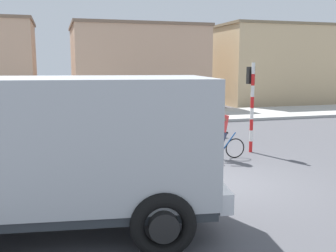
% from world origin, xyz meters
% --- Properties ---
extents(ground_plane, '(120.00, 120.00, 0.00)m').
position_xyz_m(ground_plane, '(0.00, 0.00, 0.00)').
color(ground_plane, '#4C4C51').
extents(sidewalk_far, '(80.00, 5.00, 0.16)m').
position_xyz_m(sidewalk_far, '(0.00, 12.60, 0.08)').
color(sidewalk_far, '#ADADA8').
rests_on(sidewalk_far, ground).
extents(truck_foreground, '(5.72, 3.40, 2.90)m').
position_xyz_m(truck_foreground, '(-3.95, -1.91, 1.67)').
color(truck_foreground, '#B2B7BC').
rests_on(truck_foreground, ground).
extents(cyclist, '(1.73, 0.50, 1.72)m').
position_xyz_m(cyclist, '(1.07, 2.50, 0.86)').
color(cyclist, black).
rests_on(cyclist, ground).
extents(traffic_light_pole, '(0.24, 0.43, 3.20)m').
position_xyz_m(traffic_light_pole, '(2.53, 3.22, 2.07)').
color(traffic_light_pole, red).
rests_on(traffic_light_pole, ground).
extents(car_red_near, '(4.28, 2.57, 1.60)m').
position_xyz_m(car_red_near, '(0.47, 6.78, 0.82)').
color(car_red_near, '#B7B7BC').
rests_on(car_red_near, ground).
extents(building_mid_block, '(9.34, 7.11, 5.92)m').
position_xyz_m(building_mid_block, '(1.69, 19.20, 2.96)').
color(building_mid_block, tan).
rests_on(building_mid_block, ground).
extents(building_corner_right, '(11.03, 6.36, 6.25)m').
position_xyz_m(building_corner_right, '(13.86, 19.26, 3.13)').
color(building_corner_right, '#D1B284').
rests_on(building_corner_right, ground).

